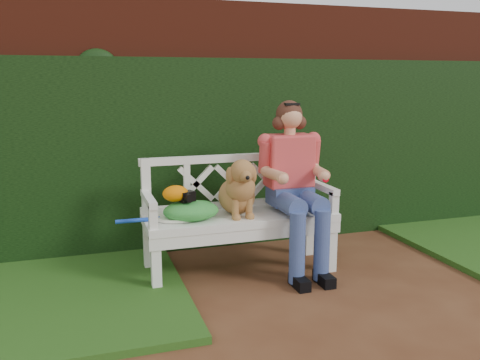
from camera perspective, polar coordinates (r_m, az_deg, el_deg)
name	(u,v)px	position (r m, az deg, el deg)	size (l,w,h in m)	color
ground	(368,311)	(3.59, 14.18, -14.11)	(60.00, 60.00, 0.00)	#462414
brick_wall	(268,123)	(4.98, 3.18, 6.41)	(10.00, 0.30, 2.20)	#591E10
ivy_hedge	(276,151)	(4.80, 4.08, 3.22)	(10.00, 0.18, 1.70)	#173510
garden_bench	(240,243)	(4.07, 0.00, -7.06)	(1.58, 0.60, 0.48)	white
seated_woman	(291,189)	(4.09, 5.74, -1.01)	(0.55, 0.74, 1.31)	#F52C3C
dog	(238,186)	(3.92, -0.25, -0.67)	(0.31, 0.41, 0.46)	#B78B45
tennis_racket	(174,217)	(3.87, -7.39, -4.16)	(0.67, 0.28, 0.03)	silver
green_bag	(191,210)	(3.84, -5.52, -3.39)	(0.42, 0.32, 0.14)	#27802A
camera_item	(187,196)	(3.81, -6.01, -1.82)	(0.11, 0.08, 0.07)	black
baseball_glove	(175,193)	(3.80, -7.26, -1.51)	(0.19, 0.14, 0.12)	#D46902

